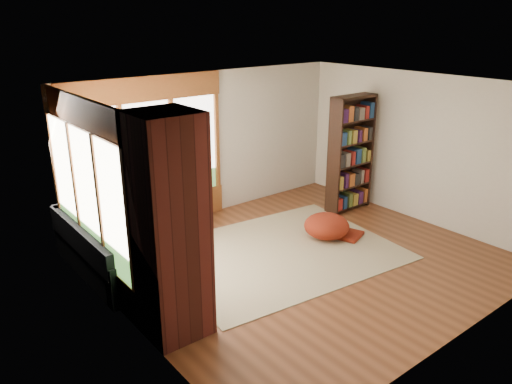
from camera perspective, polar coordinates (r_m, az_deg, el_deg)
floor at (r=7.67m, az=5.36°, el=-7.73°), size 5.50×5.50×0.00m
ceiling at (r=6.87m, az=6.06°, el=11.89°), size 5.50×5.50×0.00m
wall_back at (r=9.05m, az=-5.39°, el=5.41°), size 5.50×0.04×2.60m
wall_front at (r=5.77m, az=23.21°, el=-4.65°), size 5.50×0.04×2.60m
wall_left at (r=5.71m, az=-14.66°, el=-3.86°), size 0.04×5.00×2.60m
wall_right at (r=9.23m, az=18.14°, el=4.79°), size 0.04×5.00×2.60m
windows_back at (r=8.44m, az=-12.12°, el=4.35°), size 2.82×0.10×1.90m
windows_left at (r=6.76m, az=-18.70°, el=-0.12°), size 0.10×2.62×1.90m
roller_blind at (r=7.41m, az=-21.09°, el=4.55°), size 0.03×0.72×0.90m
brick_chimney at (r=5.56m, az=-9.87°, el=-4.16°), size 0.70×0.70×2.60m
sectional_sofa at (r=7.83m, az=-13.92°, el=-5.19°), size 2.20×2.20×0.80m
area_rug at (r=7.86m, az=2.73°, el=-6.88°), size 3.77×3.04×0.01m
bookshelf at (r=9.40m, az=10.77°, el=4.30°), size 0.93×0.31×2.16m
pouf at (r=8.36m, az=8.08°, el=-3.79°), size 0.90×0.90×0.41m
dog_tan at (r=7.70m, az=-12.03°, el=-1.54°), size 1.02×0.91×0.50m
dog_brindle at (r=7.30m, az=-12.45°, el=-3.17°), size 0.68×0.83×0.41m
throw_pillows at (r=7.78m, az=-14.43°, el=-1.47°), size 1.98×1.68×0.45m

